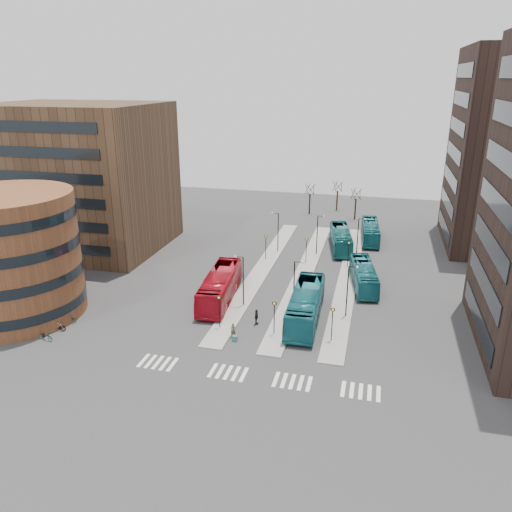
% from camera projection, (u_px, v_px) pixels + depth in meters
% --- Properties ---
extents(ground, '(160.00, 160.00, 0.00)m').
position_uv_depth(ground, '(225.00, 400.00, 41.99)').
color(ground, '#2C2C2F').
rests_on(ground, ground).
extents(island_left, '(2.50, 45.00, 0.15)m').
position_uv_depth(island_left, '(262.00, 269.00, 70.25)').
color(island_left, gray).
rests_on(island_left, ground).
extents(island_mid, '(2.50, 45.00, 0.15)m').
position_uv_depth(island_mid, '(304.00, 273.00, 68.88)').
color(island_mid, gray).
rests_on(island_mid, ground).
extents(island_right, '(2.50, 45.00, 0.15)m').
position_uv_depth(island_right, '(348.00, 277.00, 67.50)').
color(island_right, gray).
rests_on(island_right, ground).
extents(suitcase, '(0.51, 0.41, 0.60)m').
position_uv_depth(suitcase, '(235.00, 338.00, 51.23)').
color(suitcase, navy).
rests_on(suitcase, ground).
extents(red_bus, '(4.20, 13.16, 3.60)m').
position_uv_depth(red_bus, '(220.00, 286.00, 60.20)').
color(red_bus, '#A80C1B').
rests_on(red_bus, ground).
extents(teal_bus_a, '(3.43, 13.18, 3.65)m').
position_uv_depth(teal_bus_a, '(306.00, 305.00, 55.20)').
color(teal_bus_a, '#15606C').
rests_on(teal_bus_a, ground).
extents(teal_bus_b, '(4.66, 12.04, 3.27)m').
position_uv_depth(teal_bus_b, '(341.00, 239.00, 78.21)').
color(teal_bus_b, '#125A5D').
rests_on(teal_bus_b, ground).
extents(teal_bus_c, '(4.35, 11.14, 3.03)m').
position_uv_depth(teal_bus_c, '(364.00, 275.00, 64.19)').
color(teal_bus_c, '#15626D').
rests_on(teal_bus_c, ground).
extents(teal_bus_d, '(3.38, 11.24, 3.09)m').
position_uv_depth(teal_bus_d, '(370.00, 232.00, 82.27)').
color(teal_bus_d, '#15636C').
rests_on(teal_bus_d, ground).
extents(traveller, '(0.59, 0.39, 1.58)m').
position_uv_depth(traveller, '(233.00, 330.00, 51.83)').
color(traveller, '#48482B').
rests_on(traveller, ground).
extents(commuter_a, '(1.02, 0.91, 1.75)m').
position_uv_depth(commuter_a, '(198.00, 301.00, 58.36)').
color(commuter_a, black).
rests_on(commuter_a, ground).
extents(commuter_b, '(0.44, 1.05, 1.78)m').
position_uv_depth(commuter_b, '(256.00, 317.00, 54.52)').
color(commuter_b, black).
rests_on(commuter_b, ground).
extents(commuter_c, '(1.19, 1.34, 1.80)m').
position_uv_depth(commuter_c, '(291.00, 313.00, 55.42)').
color(commuter_c, black).
rests_on(commuter_c, ground).
extents(bicycle_near, '(1.84, 0.97, 0.92)m').
position_uv_depth(bicycle_near, '(46.00, 336.00, 51.37)').
color(bicycle_near, gray).
rests_on(bicycle_near, ground).
extents(bicycle_mid, '(1.85, 0.75, 1.08)m').
position_uv_depth(bicycle_mid, '(58.00, 326.00, 53.16)').
color(bicycle_mid, gray).
rests_on(bicycle_mid, ground).
extents(bicycle_far, '(1.92, 1.32, 0.95)m').
position_uv_depth(bicycle_far, '(68.00, 319.00, 54.85)').
color(bicycle_far, gray).
rests_on(bicycle_far, ground).
extents(crosswalk_stripes, '(22.35, 2.40, 0.01)m').
position_uv_depth(crosswalk_stripes, '(257.00, 376.00, 45.24)').
color(crosswalk_stripes, silver).
rests_on(crosswalk_stripes, ground).
extents(round_building, '(15.16, 15.16, 14.00)m').
position_uv_depth(round_building, '(10.00, 256.00, 55.16)').
color(round_building, brown).
rests_on(round_building, ground).
extents(office_block, '(25.00, 20.12, 22.00)m').
position_uv_depth(office_block, '(80.00, 177.00, 77.05)').
color(office_block, '#4F3624').
rests_on(office_block, ground).
extents(sign_poles, '(12.45, 22.12, 3.65)m').
position_uv_depth(sign_poles, '(293.00, 276.00, 61.79)').
color(sign_poles, black).
rests_on(sign_poles, ground).
extents(lamp_posts, '(14.04, 20.24, 6.12)m').
position_uv_depth(lamp_posts, '(308.00, 254.00, 65.72)').
color(lamp_posts, black).
rests_on(lamp_posts, ground).
extents(bare_trees, '(10.97, 8.14, 5.90)m').
position_uv_depth(bare_trees, '(334.00, 201.00, 97.63)').
color(bare_trees, black).
rests_on(bare_trees, ground).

